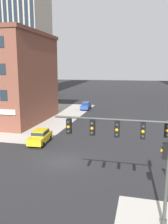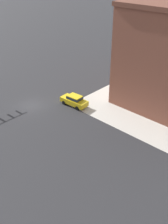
{
  "view_description": "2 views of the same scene",
  "coord_description": "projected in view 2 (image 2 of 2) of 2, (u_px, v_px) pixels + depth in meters",
  "views": [
    {
      "loc": [
        7.24,
        -20.65,
        9.08
      ],
      "look_at": [
        0.43,
        6.78,
        3.77
      ],
      "focal_mm": 37.52,
      "sensor_mm": 36.0,
      "label": 1
    },
    {
      "loc": [
        19.8,
        29.79,
        19.69
      ],
      "look_at": [
        -1.0,
        10.2,
        2.57
      ],
      "focal_mm": 41.33,
      "sensor_mm": 36.0,
      "label": 2
    }
  ],
  "objects": [
    {
      "name": "car_main_southbound_far",
      "position": [
        74.0,
        100.0,
        39.59
      ],
      "size": [
        2.14,
        4.52,
        1.68
      ],
      "color": "gold",
      "rests_on": "ground"
    },
    {
      "name": "ground_plane",
      "position": [
        32.0,
        105.0,
        40.0
      ],
      "size": [
        320.0,
        320.0,
        0.0
      ],
      "primitive_type": "plane",
      "color": "#262628"
    }
  ]
}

